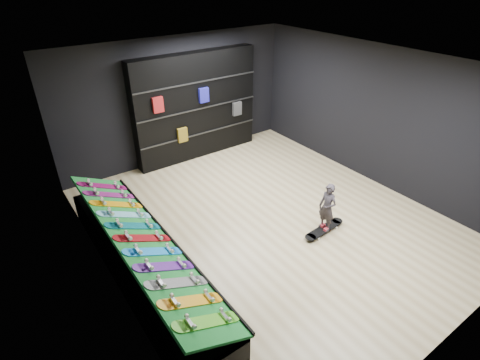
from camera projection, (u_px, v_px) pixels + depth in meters
floor at (266, 220)px, 7.39m from camera, size 6.00×7.00×0.01m
ceiling at (273, 66)px, 5.87m from camera, size 6.00×7.00×0.01m
wall_back at (178, 100)px, 9.08m from camera, size 6.00×0.02×3.00m
wall_front at (469, 265)px, 4.18m from camera, size 6.00×0.02×3.00m
wall_left at (100, 209)px, 5.12m from camera, size 0.02×7.00×3.00m
wall_right at (376, 116)px, 8.13m from camera, size 0.02×7.00×3.00m
display_rack at (143, 263)px, 5.98m from camera, size 0.90×4.50×0.50m
turf_ramp at (142, 240)px, 5.77m from camera, size 0.92×4.50×0.46m
back_shelving at (196, 107)px, 9.25m from camera, size 3.26×0.38×2.61m
floor_skateboard at (324, 230)px, 7.05m from camera, size 0.99×0.29×0.09m
child at (326, 216)px, 6.88m from camera, size 0.17×0.22×0.57m
display_board_0 at (207, 321)px, 4.44m from camera, size 0.93×0.22×0.50m
display_board_1 at (191, 301)px, 4.70m from camera, size 0.93×0.22×0.50m
display_board_2 at (177, 283)px, 4.97m from camera, size 0.93×0.22×0.50m
display_board_3 at (165, 266)px, 5.23m from camera, size 0.93×0.22×0.50m
display_board_4 at (153, 252)px, 5.50m from camera, size 0.93×0.22×0.50m
display_board_5 at (143, 238)px, 5.77m from camera, size 0.93×0.22×0.50m
display_board_6 at (134, 226)px, 6.03m from camera, size 0.93×0.22×0.50m
display_board_7 at (125, 215)px, 6.30m from camera, size 0.93×0.22×0.50m
display_board_8 at (117, 204)px, 6.56m from camera, size 0.93×0.22×0.50m
display_board_9 at (110, 195)px, 6.83m from camera, size 0.93×0.22×0.50m
display_board_10 at (103, 186)px, 7.10m from camera, size 0.93×0.22×0.50m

